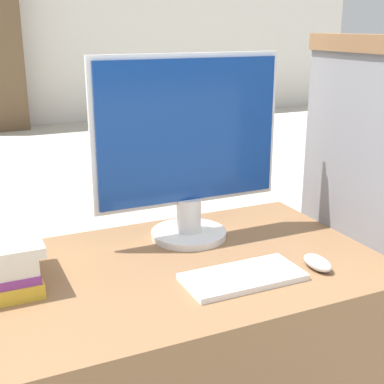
{
  "coord_description": "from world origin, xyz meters",
  "views": [
    {
      "loc": [
        -0.46,
        -0.88,
        1.37
      ],
      "look_at": [
        0.08,
        0.31,
        0.96
      ],
      "focal_mm": 50.0,
      "sensor_mm": 36.0,
      "label": 1
    }
  ],
  "objects_px": {
    "keyboard": "(243,277)",
    "mouse": "(317,263)",
    "book_stack": "(0,261)",
    "monitor": "(188,147)"
  },
  "relations": [
    {
      "from": "keyboard",
      "to": "mouse",
      "type": "height_order",
      "value": "mouse"
    },
    {
      "from": "mouse",
      "to": "keyboard",
      "type": "bearing_deg",
      "value": 173.13
    },
    {
      "from": "keyboard",
      "to": "book_stack",
      "type": "relative_size",
      "value": 1.25
    },
    {
      "from": "monitor",
      "to": "mouse",
      "type": "bearing_deg",
      "value": -57.8
    },
    {
      "from": "monitor",
      "to": "mouse",
      "type": "xyz_separation_m",
      "value": [
        0.22,
        -0.35,
        -0.27
      ]
    },
    {
      "from": "keyboard",
      "to": "book_stack",
      "type": "height_order",
      "value": "book_stack"
    },
    {
      "from": "book_stack",
      "to": "monitor",
      "type": "bearing_deg",
      "value": 9.62
    },
    {
      "from": "book_stack",
      "to": "mouse",
      "type": "bearing_deg",
      "value": -18.23
    },
    {
      "from": "monitor",
      "to": "book_stack",
      "type": "xyz_separation_m",
      "value": [
        -0.56,
        -0.09,
        -0.22
      ]
    },
    {
      "from": "monitor",
      "to": "book_stack",
      "type": "distance_m",
      "value": 0.61
    }
  ]
}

